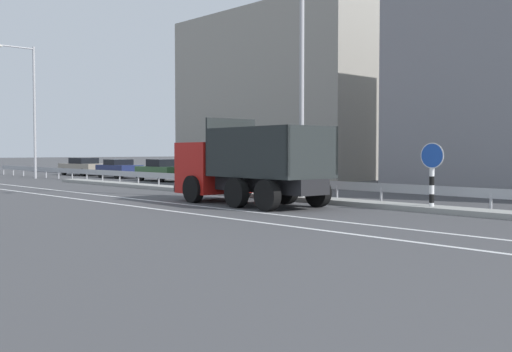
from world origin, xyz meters
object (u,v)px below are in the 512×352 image
object	(u,v)px
street_lamp_0	(32,105)
parked_car_4	(283,176)
median_road_sign	(432,174)
street_lamp_1	(299,62)
dump_truck	(237,171)
parked_car_2	(162,170)
parked_car_0	(83,166)
parked_car_1	(119,168)
parked_car_3	(218,172)

from	to	relation	value
street_lamp_0	parked_car_4	size ratio (longest dim) A/B	2.21
median_road_sign	street_lamp_1	distance (m)	7.02
dump_truck	parked_car_4	xyz separation A→B (m)	(-4.51, 7.08, -0.53)
parked_car_4	parked_car_2	bearing A→B (deg)	89.45
parked_car_0	parked_car_2	world-z (taller)	parked_car_2
parked_car_0	street_lamp_0	bearing A→B (deg)	-156.34
street_lamp_1	parked_car_4	distance (m)	8.91
dump_truck	median_road_sign	world-z (taller)	dump_truck
parked_car_1	parked_car_4	xyz separation A→B (m)	(17.36, -0.46, -0.03)
street_lamp_0	parked_car_1	size ratio (longest dim) A/B	2.38
parked_car_1	parked_car_0	bearing A→B (deg)	-90.69
dump_truck	parked_car_4	distance (m)	8.41
dump_truck	parked_car_4	size ratio (longest dim) A/B	1.62
parked_car_3	median_road_sign	bearing A→B (deg)	-109.96
parked_car_4	median_road_sign	bearing A→B (deg)	-112.10
parked_car_3	parked_car_4	size ratio (longest dim) A/B	0.97
dump_truck	parked_car_2	world-z (taller)	dump_truck
median_road_sign	street_lamp_0	size ratio (longest dim) A/B	0.24
street_lamp_0	parked_car_2	size ratio (longest dim) A/B	2.41
parked_car_1	parked_car_3	size ratio (longest dim) A/B	0.96
street_lamp_0	parked_car_0	distance (m)	7.41
dump_truck	street_lamp_0	bearing A→B (deg)	87.50
parked_car_2	parked_car_4	distance (m)	11.28
street_lamp_0	street_lamp_1	xyz separation A→B (m)	(26.39, -0.32, 0.21)
dump_truck	street_lamp_0	xyz separation A→B (m)	(-25.20, 2.47, 4.03)
dump_truck	parked_car_0	distance (m)	28.93
parked_car_4	parked_car_1	bearing A→B (deg)	88.42
parked_car_0	parked_car_2	bearing A→B (deg)	-96.00
parked_car_1	parked_car_2	bearing A→B (deg)	87.47
street_lamp_1	parked_car_4	xyz separation A→B (m)	(-5.70, 4.92, -4.77)
median_road_sign	street_lamp_0	bearing A→B (deg)	-179.95
street_lamp_0	parked_car_3	bearing A→B (deg)	19.52
dump_truck	parked_car_4	world-z (taller)	dump_truck
street_lamp_0	parked_car_0	size ratio (longest dim) A/B	1.94
parked_car_3	street_lamp_1	bearing A→B (deg)	-118.48
median_road_sign	street_lamp_1	xyz separation A→B (m)	(-5.60, -0.34, 4.22)
parked_car_1	median_road_sign	bearing A→B (deg)	80.94
median_road_sign	street_lamp_1	bearing A→B (deg)	-176.51
median_road_sign	parked_car_1	bearing A→B (deg)	170.03
dump_truck	street_lamp_0	size ratio (longest dim) A/B	0.73
dump_truck	median_road_sign	distance (m)	7.24
street_lamp_1	parked_car_1	distance (m)	24.15
parked_car_0	median_road_sign	bearing A→B (deg)	-102.02
dump_truck	parked_car_1	xyz separation A→B (m)	(-21.87, 7.54, -0.50)
dump_truck	median_road_sign	xyz separation A→B (m)	(6.79, 2.50, 0.02)
street_lamp_1	parked_car_4	world-z (taller)	street_lamp_1
parked_car_1	parked_car_2	xyz separation A→B (m)	(6.08, -0.37, 0.02)
street_lamp_0	parked_car_2	bearing A→B (deg)	26.53
street_lamp_1	parked_car_3	size ratio (longest dim) A/B	2.39
median_road_sign	street_lamp_1	world-z (taller)	street_lamp_1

